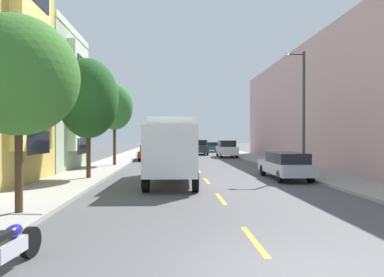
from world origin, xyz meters
The scene contains 17 objects.
ground_plane centered at (0.00, 30.00, 0.00)m, with size 160.00×160.00×0.00m, color #4C4C4F.
sidewalk_left centered at (-7.10, 28.00, 0.07)m, with size 3.20×120.00×0.14m, color #99968E.
sidewalk_right centered at (7.10, 28.00, 0.07)m, with size 3.20×120.00×0.14m, color #99968E.
lane_centerline_dashes centered at (0.00, 24.50, 0.00)m, with size 0.14×47.20×0.01m.
apartment_block_opposite centered at (13.70, 20.00, 4.96)m, with size 10.00×36.00×9.92m, color #CC9E9E.
street_tree_nearest centered at (-6.40, 4.59, 4.17)m, with size 3.49×3.49×5.81m.
street_tree_second centered at (-6.40, 12.68, 4.45)m, with size 3.23×3.23×6.49m.
street_tree_third centered at (-6.40, 20.76, 4.73)m, with size 2.88×2.88×6.43m.
street_lamp centered at (5.96, 13.86, 4.38)m, with size 1.35×0.28×7.37m.
delivery_box_truck centered at (-1.79, 12.03, 1.90)m, with size 2.69×8.25×3.32m.
parked_wagon_teal centered at (4.31, 44.67, 0.80)m, with size 1.94×4.74×1.50m.
parked_sedan_sky centered at (-4.49, 33.55, 0.75)m, with size 1.81×4.51×1.43m.
parked_suv_white centered at (4.44, 31.61, 0.99)m, with size 2.04×4.84×1.93m.
parked_hatchback_red centered at (-4.24, 27.54, 0.76)m, with size 1.78×4.02×1.50m.
parked_wagon_silver centered at (4.48, 12.48, 0.80)m, with size 1.86×4.71×1.50m.
moving_charcoal_sedan centered at (1.80, 37.32, 0.99)m, with size 1.95×4.80×1.93m.
parked_motorcycle centered at (-4.75, 0.56, 0.41)m, with size 0.62×2.05×0.90m.
Camera 1 is at (-1.88, -5.32, 2.39)m, focal length 30.42 mm.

